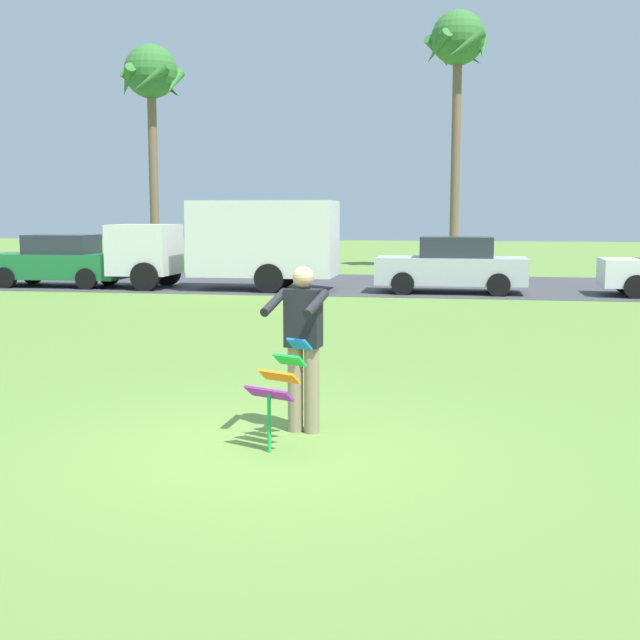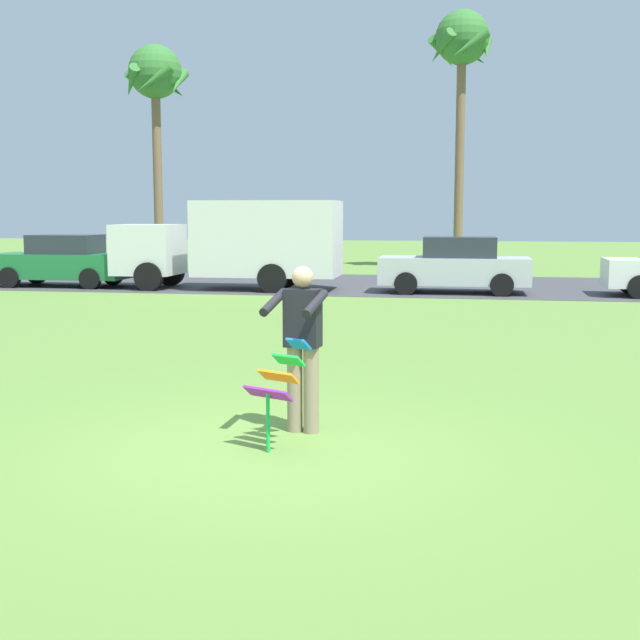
{
  "view_description": "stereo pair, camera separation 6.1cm",
  "coord_description": "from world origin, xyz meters",
  "px_view_note": "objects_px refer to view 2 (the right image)",
  "views": [
    {
      "loc": [
        1.83,
        -7.59,
        2.27
      ],
      "look_at": [
        0.24,
        1.61,
        1.05
      ],
      "focal_mm": 46.12,
      "sensor_mm": 36.0,
      "label": 1
    },
    {
      "loc": [
        1.89,
        -7.58,
        2.27
      ],
      "look_at": [
        0.24,
        1.61,
        1.05
      ],
      "focal_mm": 46.12,
      "sensor_mm": 36.0,
      "label": 2
    }
  ],
  "objects_px": {
    "kite_held": "(279,379)",
    "parked_car_silver": "(455,266)",
    "person_kite_flyer": "(302,342)",
    "parked_car_green": "(63,262)",
    "parked_truck_white_box": "(240,242)",
    "palm_tree_right_near": "(462,51)",
    "palm_tree_left_near": "(155,82)"
  },
  "relations": [
    {
      "from": "parked_truck_white_box",
      "to": "parked_car_silver",
      "type": "relative_size",
      "value": 1.6
    },
    {
      "from": "person_kite_flyer",
      "to": "palm_tree_right_near",
      "type": "relative_size",
      "value": 0.17
    },
    {
      "from": "palm_tree_right_near",
      "to": "person_kite_flyer",
      "type": "bearing_deg",
      "value": -92.78
    },
    {
      "from": "parked_car_green",
      "to": "palm_tree_right_near",
      "type": "height_order",
      "value": "palm_tree_right_near"
    },
    {
      "from": "person_kite_flyer",
      "to": "parked_truck_white_box",
      "type": "height_order",
      "value": "parked_truck_white_box"
    },
    {
      "from": "person_kite_flyer",
      "to": "parked_truck_white_box",
      "type": "distance_m",
      "value": 16.2
    },
    {
      "from": "person_kite_flyer",
      "to": "palm_tree_left_near",
      "type": "bearing_deg",
      "value": 114.39
    },
    {
      "from": "person_kite_flyer",
      "to": "palm_tree_right_near",
      "type": "height_order",
      "value": "palm_tree_right_near"
    },
    {
      "from": "kite_held",
      "to": "palm_tree_left_near",
      "type": "relative_size",
      "value": 0.12
    },
    {
      "from": "parked_car_silver",
      "to": "palm_tree_right_near",
      "type": "relative_size",
      "value": 0.42
    },
    {
      "from": "person_kite_flyer",
      "to": "parked_car_green",
      "type": "xyz_separation_m",
      "value": [
        -10.68,
        15.41,
        -0.18
      ]
    },
    {
      "from": "parked_car_green",
      "to": "palm_tree_left_near",
      "type": "height_order",
      "value": "palm_tree_left_near"
    },
    {
      "from": "kite_held",
      "to": "parked_car_silver",
      "type": "xyz_separation_m",
      "value": [
        1.42,
        16.02,
        0.09
      ]
    },
    {
      "from": "person_kite_flyer",
      "to": "palm_tree_right_near",
      "type": "distance_m",
      "value": 26.62
    },
    {
      "from": "kite_held",
      "to": "parked_car_green",
      "type": "xyz_separation_m",
      "value": [
        -10.57,
        16.02,
        0.09
      ]
    },
    {
      "from": "kite_held",
      "to": "parked_truck_white_box",
      "type": "bearing_deg",
      "value": 106.96
    },
    {
      "from": "person_kite_flyer",
      "to": "palm_tree_left_near",
      "type": "xyz_separation_m",
      "value": [
        -10.73,
        23.66,
        6.48
      ]
    },
    {
      "from": "parked_truck_white_box",
      "to": "palm_tree_left_near",
      "type": "relative_size",
      "value": 0.76
    },
    {
      "from": "parked_car_green",
      "to": "palm_tree_right_near",
      "type": "xyz_separation_m",
      "value": [
        11.91,
        10.07,
        7.78
      ]
    },
    {
      "from": "palm_tree_left_near",
      "to": "parked_truck_white_box",
      "type": "bearing_deg",
      "value": -55.19
    },
    {
      "from": "parked_truck_white_box",
      "to": "palm_tree_right_near",
      "type": "height_order",
      "value": "palm_tree_right_near"
    },
    {
      "from": "parked_car_green",
      "to": "person_kite_flyer",
      "type": "bearing_deg",
      "value": -55.28
    },
    {
      "from": "parked_car_green",
      "to": "parked_car_silver",
      "type": "relative_size",
      "value": 1.0
    },
    {
      "from": "parked_car_green",
      "to": "parked_truck_white_box",
      "type": "height_order",
      "value": "parked_truck_white_box"
    },
    {
      "from": "parked_truck_white_box",
      "to": "palm_tree_left_near",
      "type": "distance_m",
      "value": 11.71
    },
    {
      "from": "parked_truck_white_box",
      "to": "parked_car_green",
      "type": "bearing_deg",
      "value": 180.0
    },
    {
      "from": "parked_truck_white_box",
      "to": "kite_held",
      "type": "bearing_deg",
      "value": -73.04
    },
    {
      "from": "parked_car_green",
      "to": "parked_car_silver",
      "type": "height_order",
      "value": "same"
    },
    {
      "from": "palm_tree_right_near",
      "to": "kite_held",
      "type": "bearing_deg",
      "value": -92.95
    },
    {
      "from": "person_kite_flyer",
      "to": "kite_held",
      "type": "relative_size",
      "value": 1.66
    },
    {
      "from": "person_kite_flyer",
      "to": "palm_tree_left_near",
      "type": "height_order",
      "value": "palm_tree_left_near"
    },
    {
      "from": "kite_held",
      "to": "parked_truck_white_box",
      "type": "relative_size",
      "value": 0.16
    }
  ]
}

